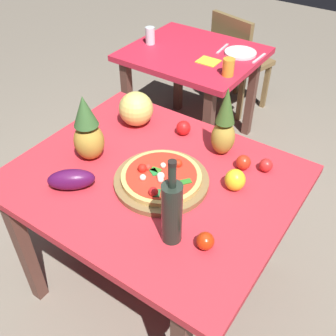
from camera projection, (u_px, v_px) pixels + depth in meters
ground_plane at (156, 275)px, 2.23m from camera, size 10.00×10.00×0.00m
display_table at (153, 190)px, 1.80m from camera, size 1.21×1.00×0.75m
background_table at (193, 67)px, 2.83m from camera, size 0.90×0.78×0.75m
dining_chair at (237, 58)px, 3.29m from camera, size 0.49×0.49×0.85m
pizza_board at (161, 181)px, 1.70m from camera, size 0.41×0.41×0.02m
pizza at (161, 176)px, 1.68m from camera, size 0.35×0.35×0.06m
wine_bottle at (172, 212)px, 1.39m from camera, size 0.08×0.08×0.37m
pineapple_left at (88, 131)px, 1.76m from camera, size 0.14×0.14×0.32m
pineapple_right at (224, 125)px, 1.78m from camera, size 0.11×0.11×0.34m
melon at (136, 109)px, 2.01m from camera, size 0.18×0.18×0.18m
bell_pepper at (235, 180)px, 1.66m from camera, size 0.09×0.09×0.10m
eggplant at (71, 179)px, 1.66m from camera, size 0.21×0.20×0.09m
tomato_beside_pepper at (183, 128)px, 1.97m from camera, size 0.07×0.07×0.07m
tomato_by_bottle at (243, 162)px, 1.77m from camera, size 0.07×0.07×0.07m
tomato_at_corner at (266, 165)px, 1.76m from camera, size 0.06×0.06×0.06m
tomato_near_board at (205, 241)px, 1.42m from camera, size 0.07×0.07×0.07m
drinking_glass_juice at (228, 67)px, 2.45m from camera, size 0.07×0.07×0.11m
drinking_glass_water at (150, 36)px, 2.82m from camera, size 0.07×0.07×0.12m
dinner_plate at (240, 53)px, 2.72m from camera, size 0.22×0.22×0.02m
fork_utensil at (222, 49)px, 2.78m from camera, size 0.03×0.18×0.01m
knife_utensil at (259, 58)px, 2.66m from camera, size 0.02×0.18×0.01m
napkin_folded at (208, 61)px, 2.63m from camera, size 0.14×0.12×0.01m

